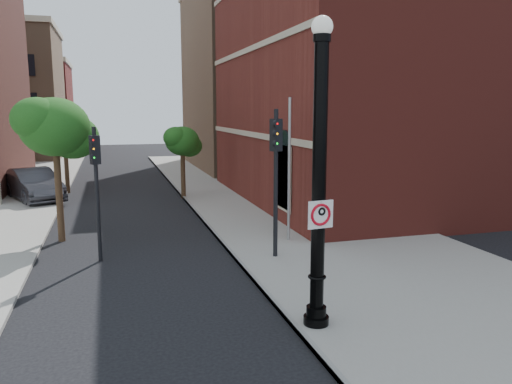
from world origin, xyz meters
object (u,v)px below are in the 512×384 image
object	(u,v)px
no_parking_sign	(321,214)
traffic_signal_right	(276,160)
lamppost	(319,192)
parked_car	(34,185)
traffic_signal_left	(96,172)

from	to	relation	value
no_parking_sign	traffic_signal_right	xyz separation A→B (m)	(0.78, 5.18, 0.60)
lamppost	no_parking_sign	bearing A→B (deg)	-96.69
traffic_signal_right	parked_car	bearing A→B (deg)	99.22
parked_car	no_parking_sign	bearing A→B (deg)	-89.37
no_parking_sign	traffic_signal_right	bearing A→B (deg)	74.22
lamppost	traffic_signal_left	xyz separation A→B (m)	(-4.54, 6.42, -0.19)
parked_car	traffic_signal_right	distance (m)	16.04
no_parking_sign	traffic_signal_right	world-z (taller)	traffic_signal_right
parked_car	traffic_signal_right	world-z (taller)	traffic_signal_right
traffic_signal_left	parked_car	bearing A→B (deg)	83.43
traffic_signal_left	no_parking_sign	bearing A→B (deg)	-78.10
no_parking_sign	traffic_signal_left	size ratio (longest dim) A/B	0.14
lamppost	traffic_signal_right	size ratio (longest dim) A/B	1.38
lamppost	traffic_signal_left	size ratio (longest dim) A/B	1.56
traffic_signal_left	traffic_signal_right	bearing A→B (deg)	-37.38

